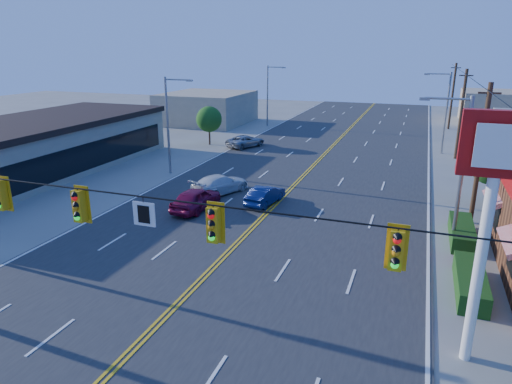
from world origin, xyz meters
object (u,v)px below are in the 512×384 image
(kfc_pylon, at_px, (492,191))
(car_white, at_px, (220,185))
(car_silver, at_px, (246,142))
(signal_span, at_px, (109,226))
(car_blue, at_px, (265,196))
(car_magenta, at_px, (196,200))

(kfc_pylon, xyz_separation_m, car_white, (-15.57, 14.08, -5.36))
(car_white, distance_m, car_silver, 16.42)
(kfc_pylon, height_order, car_silver, kfc_pylon)
(signal_span, distance_m, car_blue, 17.47)
(signal_span, relative_size, car_blue, 6.50)
(signal_span, height_order, car_blue, signal_span)
(signal_span, bearing_deg, kfc_pylon, 19.78)
(signal_span, height_order, car_magenta, signal_span)
(car_blue, height_order, car_white, car_white)
(kfc_pylon, distance_m, car_white, 21.66)
(car_blue, distance_m, car_white, 4.04)
(car_magenta, height_order, car_white, car_magenta)
(kfc_pylon, relative_size, car_silver, 1.88)
(car_white, bearing_deg, car_magenta, 111.76)
(car_magenta, distance_m, car_blue, 4.70)
(car_blue, height_order, car_silver, car_silver)
(car_magenta, distance_m, car_white, 3.79)
(car_blue, bearing_deg, kfc_pylon, 141.18)
(car_magenta, distance_m, car_silver, 20.10)
(kfc_pylon, distance_m, car_magenta, 19.42)
(car_magenta, xyz_separation_m, car_silver, (-4.13, 19.67, -0.11))
(kfc_pylon, relative_size, car_blue, 2.27)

